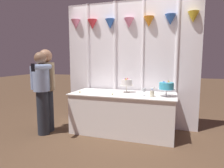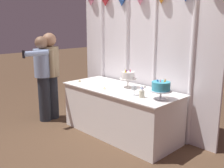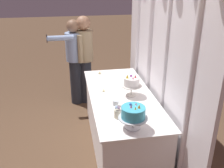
{
  "view_description": "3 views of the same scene",
  "coord_description": "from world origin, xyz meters",
  "px_view_note": "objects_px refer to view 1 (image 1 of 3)",
  "views": [
    {
      "loc": [
        0.91,
        -3.33,
        1.38
      ],
      "look_at": [
        -0.24,
        0.19,
        0.91
      ],
      "focal_mm": 31.11,
      "sensor_mm": 36.0,
      "label": 1
    },
    {
      "loc": [
        2.75,
        -2.77,
        1.75
      ],
      "look_at": [
        -0.13,
        0.04,
        0.81
      ],
      "focal_mm": 42.8,
      "sensor_mm": 36.0,
      "label": 2
    },
    {
      "loc": [
        2.92,
        -0.54,
        2.19
      ],
      "look_at": [
        -0.23,
        0.02,
        0.81
      ],
      "focal_mm": 41.1,
      "sensor_mm": 36.0,
      "label": 3
    }
  ],
  "objects_px": {
    "cake_table": "(123,113)",
    "guest_man_pink_jacket": "(47,86)",
    "tealight_far_left": "(80,92)",
    "flower_vase": "(152,93)",
    "cake_display_nearleft": "(127,83)",
    "tealight_near_left": "(112,94)",
    "guest_girl_blue_dress": "(42,89)",
    "cake_display_nearright": "(166,87)",
    "wine_glass": "(144,90)"
  },
  "relations": [
    {
      "from": "cake_table",
      "to": "guest_man_pink_jacket",
      "type": "bearing_deg",
      "value": -165.56
    },
    {
      "from": "tealight_far_left",
      "to": "flower_vase",
      "type": "bearing_deg",
      "value": 0.71
    },
    {
      "from": "cake_table",
      "to": "guest_man_pink_jacket",
      "type": "relative_size",
      "value": 1.23
    },
    {
      "from": "cake_display_nearleft",
      "to": "guest_man_pink_jacket",
      "type": "xyz_separation_m",
      "value": [
        -1.43,
        -0.48,
        -0.06
      ]
    },
    {
      "from": "tealight_near_left",
      "to": "guest_man_pink_jacket",
      "type": "xyz_separation_m",
      "value": [
        -1.26,
        -0.15,
        0.11
      ]
    },
    {
      "from": "flower_vase",
      "to": "guest_man_pink_jacket",
      "type": "height_order",
      "value": "guest_man_pink_jacket"
    },
    {
      "from": "tealight_far_left",
      "to": "guest_girl_blue_dress",
      "type": "height_order",
      "value": "guest_girl_blue_dress"
    },
    {
      "from": "cake_table",
      "to": "cake_display_nearleft",
      "type": "bearing_deg",
      "value": 72.74
    },
    {
      "from": "cake_display_nearright",
      "to": "wine_glass",
      "type": "height_order",
      "value": "cake_display_nearright"
    },
    {
      "from": "cake_display_nearleft",
      "to": "wine_glass",
      "type": "xyz_separation_m",
      "value": [
        0.37,
        -0.27,
        -0.08
      ]
    },
    {
      "from": "flower_vase",
      "to": "guest_girl_blue_dress",
      "type": "distance_m",
      "value": 1.96
    },
    {
      "from": "cake_display_nearright",
      "to": "wine_glass",
      "type": "relative_size",
      "value": 2.18
    },
    {
      "from": "cake_table",
      "to": "guest_man_pink_jacket",
      "type": "distance_m",
      "value": 1.52
    },
    {
      "from": "cake_table",
      "to": "tealight_near_left",
      "type": "distance_m",
      "value": 0.46
    },
    {
      "from": "cake_display_nearright",
      "to": "tealight_near_left",
      "type": "xyz_separation_m",
      "value": [
        -0.91,
        -0.16,
        -0.16
      ]
    },
    {
      "from": "guest_girl_blue_dress",
      "to": "cake_display_nearleft",
      "type": "bearing_deg",
      "value": 25.1
    },
    {
      "from": "guest_girl_blue_dress",
      "to": "cake_display_nearright",
      "type": "bearing_deg",
      "value": 12.95
    },
    {
      "from": "guest_man_pink_jacket",
      "to": "tealight_far_left",
      "type": "bearing_deg",
      "value": 17.2
    },
    {
      "from": "guest_girl_blue_dress",
      "to": "cake_table",
      "type": "bearing_deg",
      "value": 21.4
    },
    {
      "from": "cake_table",
      "to": "wine_glass",
      "type": "distance_m",
      "value": 0.64
    },
    {
      "from": "tealight_far_left",
      "to": "tealight_near_left",
      "type": "distance_m",
      "value": 0.66
    },
    {
      "from": "cake_table",
      "to": "guest_man_pink_jacket",
      "type": "xyz_separation_m",
      "value": [
        -1.4,
        -0.36,
        0.5
      ]
    },
    {
      "from": "cake_display_nearright",
      "to": "guest_girl_blue_dress",
      "type": "xyz_separation_m",
      "value": [
        -2.15,
        -0.49,
        -0.07
      ]
    },
    {
      "from": "cake_display_nearleft",
      "to": "guest_man_pink_jacket",
      "type": "bearing_deg",
      "value": -161.41
    },
    {
      "from": "cake_display_nearleft",
      "to": "tealight_near_left",
      "type": "relative_size",
      "value": 7.28
    },
    {
      "from": "wine_glass",
      "to": "flower_vase",
      "type": "xyz_separation_m",
      "value": [
        0.15,
        -0.01,
        -0.03
      ]
    },
    {
      "from": "cake_display_nearleft",
      "to": "tealight_far_left",
      "type": "relative_size",
      "value": 6.29
    },
    {
      "from": "tealight_far_left",
      "to": "tealight_near_left",
      "type": "relative_size",
      "value": 1.16
    },
    {
      "from": "cake_table",
      "to": "cake_display_nearleft",
      "type": "height_order",
      "value": "cake_display_nearleft"
    },
    {
      "from": "cake_table",
      "to": "cake_display_nearright",
      "type": "xyz_separation_m",
      "value": [
        0.77,
        -0.04,
        0.54
      ]
    },
    {
      "from": "tealight_far_left",
      "to": "guest_girl_blue_dress",
      "type": "distance_m",
      "value": 0.69
    },
    {
      "from": "wine_glass",
      "to": "flower_vase",
      "type": "bearing_deg",
      "value": -2.49
    },
    {
      "from": "wine_glass",
      "to": "tealight_near_left",
      "type": "xyz_separation_m",
      "value": [
        -0.55,
        -0.06,
        -0.09
      ]
    },
    {
      "from": "cake_table",
      "to": "guest_girl_blue_dress",
      "type": "relative_size",
      "value": 1.27
    },
    {
      "from": "tealight_far_left",
      "to": "tealight_near_left",
      "type": "height_order",
      "value": "tealight_far_left"
    },
    {
      "from": "flower_vase",
      "to": "cake_table",
      "type": "bearing_deg",
      "value": 164.07
    },
    {
      "from": "cake_display_nearleft",
      "to": "wine_glass",
      "type": "relative_size",
      "value": 2.16
    },
    {
      "from": "tealight_far_left",
      "to": "cake_display_nearright",
      "type": "bearing_deg",
      "value": 4.71
    },
    {
      "from": "flower_vase",
      "to": "tealight_far_left",
      "type": "relative_size",
      "value": 3.51
    },
    {
      "from": "cake_display_nearright",
      "to": "flower_vase",
      "type": "height_order",
      "value": "cake_display_nearright"
    },
    {
      "from": "tealight_near_left",
      "to": "guest_girl_blue_dress",
      "type": "relative_size",
      "value": 0.03
    },
    {
      "from": "tealight_near_left",
      "to": "wine_glass",
      "type": "bearing_deg",
      "value": 5.98
    },
    {
      "from": "guest_man_pink_jacket",
      "to": "guest_girl_blue_dress",
      "type": "height_order",
      "value": "guest_man_pink_jacket"
    },
    {
      "from": "wine_glass",
      "to": "tealight_far_left",
      "type": "height_order",
      "value": "wine_glass"
    },
    {
      "from": "cake_display_nearleft",
      "to": "tealight_far_left",
      "type": "xyz_separation_m",
      "value": [
        -0.84,
        -0.3,
        -0.17
      ]
    },
    {
      "from": "tealight_far_left",
      "to": "guest_man_pink_jacket",
      "type": "xyz_separation_m",
      "value": [
        -0.6,
        -0.18,
        0.11
      ]
    },
    {
      "from": "wine_glass",
      "to": "guest_man_pink_jacket",
      "type": "height_order",
      "value": "guest_man_pink_jacket"
    },
    {
      "from": "wine_glass",
      "to": "flower_vase",
      "type": "height_order",
      "value": "flower_vase"
    },
    {
      "from": "guest_girl_blue_dress",
      "to": "flower_vase",
      "type": "bearing_deg",
      "value": 11.19
    },
    {
      "from": "cake_display_nearright",
      "to": "cake_table",
      "type": "bearing_deg",
      "value": 176.69
    }
  ]
}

